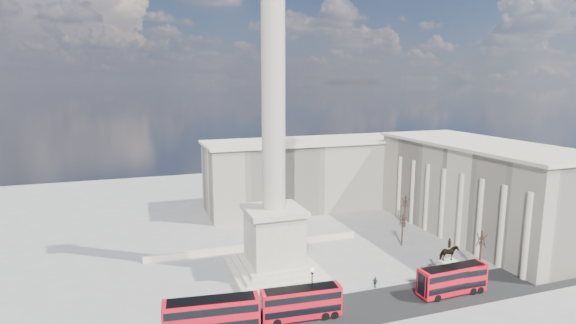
% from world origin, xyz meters
% --- Properties ---
extents(ground, '(180.00, 180.00, 0.00)m').
position_xyz_m(ground, '(0.00, 0.00, 0.00)').
color(ground, gray).
rests_on(ground, ground).
extents(asphalt_road, '(120.00, 9.00, 0.01)m').
position_xyz_m(asphalt_road, '(5.00, -10.00, 0.00)').
color(asphalt_road, black).
rests_on(asphalt_road, ground).
extents(nelsons_column, '(14.00, 14.00, 49.85)m').
position_xyz_m(nelsons_column, '(0.00, 5.00, 12.92)').
color(nelsons_column, beige).
rests_on(nelsons_column, ground).
extents(balustrade_wall, '(40.00, 0.60, 1.10)m').
position_xyz_m(balustrade_wall, '(0.00, 16.00, 0.55)').
color(balustrade_wall, beige).
rests_on(balustrade_wall, ground).
extents(building_east, '(19.00, 46.00, 18.60)m').
position_xyz_m(building_east, '(45.00, 10.00, 9.32)').
color(building_east, beige).
rests_on(building_east, ground).
extents(building_northeast, '(51.00, 17.00, 16.60)m').
position_xyz_m(building_northeast, '(20.00, 40.00, 8.32)').
color(building_northeast, beige).
rests_on(building_northeast, ground).
extents(red_bus_a, '(11.77, 3.99, 4.68)m').
position_xyz_m(red_bus_a, '(-12.51, -9.93, 2.45)').
color(red_bus_a, red).
rests_on(red_bus_a, ground).
extents(red_bus_b, '(10.65, 3.23, 4.26)m').
position_xyz_m(red_bus_b, '(-0.95, -9.91, 2.23)').
color(red_bus_b, red).
rests_on(red_bus_b, ground).
extents(red_bus_c, '(10.48, 2.78, 4.22)m').
position_xyz_m(red_bus_c, '(22.06, -10.58, 2.21)').
color(red_bus_c, red).
rests_on(red_bus_c, ground).
extents(red_bus_d, '(10.69, 2.85, 4.30)m').
position_xyz_m(red_bus_d, '(22.17, -10.64, 2.26)').
color(red_bus_d, red).
rests_on(red_bus_d, ground).
extents(victorian_lamp, '(0.58, 0.58, 6.77)m').
position_xyz_m(victorian_lamp, '(0.51, -9.80, 3.99)').
color(victorian_lamp, black).
rests_on(victorian_lamp, ground).
extents(equestrian_statue, '(3.50, 2.62, 7.42)m').
position_xyz_m(equestrian_statue, '(23.43, -7.86, 2.53)').
color(equestrian_statue, beige).
rests_on(equestrian_statue, ground).
extents(bare_tree_near, '(1.72, 1.72, 7.54)m').
position_xyz_m(bare_tree_near, '(31.01, -6.12, 5.94)').
color(bare_tree_near, '#332319').
rests_on(bare_tree_near, ground).
extents(bare_tree_mid, '(1.71, 1.71, 6.49)m').
position_xyz_m(bare_tree_mid, '(26.38, 8.84, 5.11)').
color(bare_tree_mid, '#332319').
rests_on(bare_tree_mid, ground).
extents(bare_tree_far, '(1.79, 1.79, 7.32)m').
position_xyz_m(bare_tree_far, '(32.93, 17.91, 5.76)').
color(bare_tree_far, '#332319').
rests_on(bare_tree_far, ground).
extents(pedestrian_walking, '(0.70, 0.51, 1.80)m').
position_xyz_m(pedestrian_walking, '(25.70, -2.69, 0.90)').
color(pedestrian_walking, '#232829').
rests_on(pedestrian_walking, ground).
extents(pedestrian_standing, '(0.89, 0.69, 1.82)m').
position_xyz_m(pedestrian_standing, '(31.03, -5.74, 0.91)').
color(pedestrian_standing, '#232829').
rests_on(pedestrian_standing, ground).
extents(pedestrian_crossing, '(0.95, 1.05, 1.71)m').
position_xyz_m(pedestrian_crossing, '(12.62, -5.17, 0.86)').
color(pedestrian_crossing, '#232829').
rests_on(pedestrian_crossing, ground).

